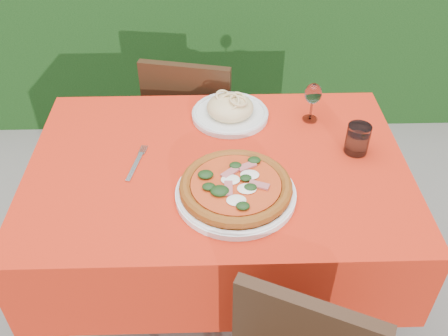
{
  "coord_description": "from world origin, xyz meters",
  "views": [
    {
      "loc": [
        -0.01,
        -1.28,
        1.8
      ],
      "look_at": [
        0.02,
        -0.05,
        0.77
      ],
      "focal_mm": 40.0,
      "sensor_mm": 36.0,
      "label": 1
    }
  ],
  "objects_px": {
    "pizza_plate": "(236,189)",
    "chair_far": "(193,126)",
    "fork": "(135,167)",
    "water_glass": "(357,140)",
    "wine_glass": "(313,95)",
    "pasta_plate": "(230,110)"
  },
  "relations": [
    {
      "from": "chair_far",
      "to": "pasta_plate",
      "type": "height_order",
      "value": "chair_far"
    },
    {
      "from": "pizza_plate",
      "to": "fork",
      "type": "bearing_deg",
      "value": 155.35
    },
    {
      "from": "pasta_plate",
      "to": "fork",
      "type": "xyz_separation_m",
      "value": [
        -0.32,
        -0.29,
        -0.03
      ]
    },
    {
      "from": "pasta_plate",
      "to": "water_glass",
      "type": "distance_m",
      "value": 0.48
    },
    {
      "from": "pizza_plate",
      "to": "chair_far",
      "type": "bearing_deg",
      "value": 101.62
    },
    {
      "from": "pasta_plate",
      "to": "fork",
      "type": "bearing_deg",
      "value": -138.46
    },
    {
      "from": "pasta_plate",
      "to": "wine_glass",
      "type": "height_order",
      "value": "wine_glass"
    },
    {
      "from": "chair_far",
      "to": "fork",
      "type": "xyz_separation_m",
      "value": [
        -0.17,
        -0.61,
        0.27
      ]
    },
    {
      "from": "water_glass",
      "to": "wine_glass",
      "type": "xyz_separation_m",
      "value": [
        -0.12,
        0.19,
        0.06
      ]
    },
    {
      "from": "pizza_plate",
      "to": "fork",
      "type": "xyz_separation_m",
      "value": [
        -0.33,
        0.15,
        -0.03
      ]
    },
    {
      "from": "chair_far",
      "to": "pizza_plate",
      "type": "bearing_deg",
      "value": 114.03
    },
    {
      "from": "pasta_plate",
      "to": "water_glass",
      "type": "xyz_separation_m",
      "value": [
        0.42,
        -0.22,
        0.02
      ]
    },
    {
      "from": "wine_glass",
      "to": "fork",
      "type": "xyz_separation_m",
      "value": [
        -0.62,
        -0.26,
        -0.1
      ]
    },
    {
      "from": "water_glass",
      "to": "fork",
      "type": "distance_m",
      "value": 0.75
    },
    {
      "from": "pizza_plate",
      "to": "wine_glass",
      "type": "height_order",
      "value": "wine_glass"
    },
    {
      "from": "chair_far",
      "to": "fork",
      "type": "bearing_deg",
      "value": 87.06
    },
    {
      "from": "fork",
      "to": "water_glass",
      "type": "bearing_deg",
      "value": 16.53
    },
    {
      "from": "water_glass",
      "to": "pizza_plate",
      "type": "bearing_deg",
      "value": -152.96
    },
    {
      "from": "water_glass",
      "to": "fork",
      "type": "height_order",
      "value": "water_glass"
    },
    {
      "from": "pizza_plate",
      "to": "wine_glass",
      "type": "bearing_deg",
      "value": 54.17
    },
    {
      "from": "pasta_plate",
      "to": "water_glass",
      "type": "bearing_deg",
      "value": -27.92
    },
    {
      "from": "pizza_plate",
      "to": "water_glass",
      "type": "xyz_separation_m",
      "value": [
        0.42,
        0.21,
        0.02
      ]
    }
  ]
}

